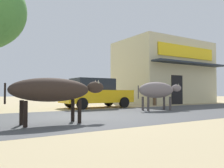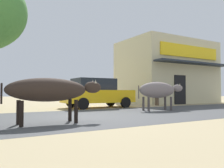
{
  "view_description": "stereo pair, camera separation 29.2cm",
  "coord_description": "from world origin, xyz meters",
  "px_view_note": "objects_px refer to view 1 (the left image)",
  "views": [
    {
      "loc": [
        -3.31,
        -7.52,
        0.9
      ],
      "look_at": [
        2.15,
        1.19,
        1.25
      ],
      "focal_mm": 36.77,
      "sensor_mm": 36.0,
      "label": 1
    },
    {
      "loc": [
        -3.06,
        -7.67,
        0.9
      ],
      "look_at": [
        2.15,
        1.19,
        1.25
      ],
      "focal_mm": 36.77,
      "sensor_mm": 36.0,
      "label": 2
    }
  ],
  "objects_px": {
    "parked_hatchback_car": "(95,93)",
    "cow_near_brown": "(54,90)",
    "pedestrian_by_shop": "(155,92)",
    "cow_far_dark": "(157,90)"
  },
  "relations": [
    {
      "from": "parked_hatchback_car",
      "to": "pedestrian_by_shop",
      "type": "xyz_separation_m",
      "value": [
        4.28,
        -0.21,
        0.02
      ]
    },
    {
      "from": "cow_near_brown",
      "to": "cow_far_dark",
      "type": "relative_size",
      "value": 1.15
    },
    {
      "from": "cow_far_dark",
      "to": "pedestrian_by_shop",
      "type": "xyz_separation_m",
      "value": [
        2.57,
        2.99,
        -0.11
      ]
    },
    {
      "from": "parked_hatchback_car",
      "to": "pedestrian_by_shop",
      "type": "height_order",
      "value": "parked_hatchback_car"
    },
    {
      "from": "parked_hatchback_car",
      "to": "cow_far_dark",
      "type": "xyz_separation_m",
      "value": [
        1.72,
        -3.2,
        0.13
      ]
    },
    {
      "from": "cow_near_brown",
      "to": "parked_hatchback_car",
      "type": "bearing_deg",
      "value": 51.77
    },
    {
      "from": "pedestrian_by_shop",
      "to": "parked_hatchback_car",
      "type": "bearing_deg",
      "value": 177.2
    },
    {
      "from": "parked_hatchback_car",
      "to": "pedestrian_by_shop",
      "type": "relative_size",
      "value": 2.67
    },
    {
      "from": "cow_near_brown",
      "to": "pedestrian_by_shop",
      "type": "xyz_separation_m",
      "value": [
        8.34,
        4.94,
        -0.08
      ]
    },
    {
      "from": "parked_hatchback_car",
      "to": "cow_near_brown",
      "type": "xyz_separation_m",
      "value": [
        -4.05,
        -5.15,
        0.1
      ]
    }
  ]
}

